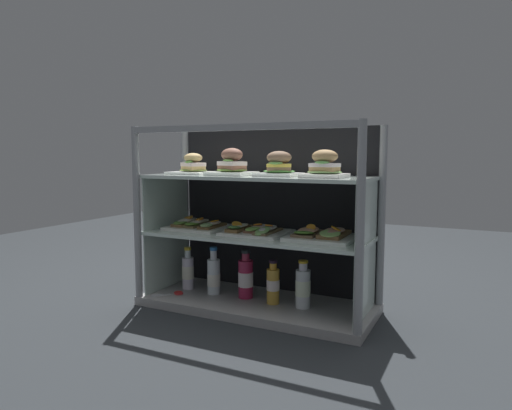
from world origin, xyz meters
TOP-DOWN VIEW (x-y plane):
  - ground_plane at (0.00, 0.00)m, footprint 6.00×6.00m
  - case_base_deck at (0.00, 0.00)m, footprint 1.11×0.44m
  - case_frame at (0.00, 0.11)m, footprint 1.11×0.44m
  - riser_lower_tier at (0.00, 0.00)m, footprint 1.04×0.37m
  - shelf_lower_glass at (0.00, 0.00)m, footprint 1.06×0.38m
  - riser_upper_tier at (0.00, 0.00)m, footprint 1.04×0.37m
  - shelf_upper_glass at (0.00, 0.00)m, footprint 1.06×0.38m
  - plated_roll_sandwich_far_left at (-0.36, 0.02)m, footprint 0.20×0.20m
  - plated_roll_sandwich_far_right at (-0.12, -0.02)m, footprint 0.20×0.20m
  - plated_roll_sandwich_mid_left at (0.12, 0.00)m, footprint 0.18×0.18m
  - plated_roll_sandwich_mid_right at (0.34, -0.04)m, footprint 0.18×0.18m
  - open_sandwich_tray_mid_left at (-0.33, 0.01)m, footprint 0.29×0.26m
  - open_sandwich_tray_mid_right at (-0.00, -0.00)m, footprint 0.29×0.26m
  - open_sandwich_tray_right_of_center at (0.32, 0.00)m, footprint 0.29×0.26m
  - juice_bottle_front_right_end at (-0.40, 0.01)m, footprint 0.06×0.06m
  - juice_bottle_back_right at (-0.23, -0.00)m, footprint 0.06×0.06m
  - juice_bottle_front_middle at (-0.06, 0.01)m, footprint 0.07×0.07m
  - juice_bottle_back_center at (0.09, -0.01)m, footprint 0.06×0.06m
  - juice_bottle_front_fourth at (0.24, -0.00)m, footprint 0.07×0.07m
  - kitchen_scissors at (-0.40, -0.09)m, footprint 0.14×0.14m

SIDE VIEW (x-z plane):
  - ground_plane at x=0.00m, z-range -0.02..0.00m
  - case_base_deck at x=0.00m, z-range 0.00..0.04m
  - kitchen_scissors at x=-0.40m, z-range 0.04..0.05m
  - juice_bottle_back_center at x=0.09m, z-range 0.03..0.23m
  - juice_bottle_front_right_end at x=-0.40m, z-range 0.02..0.24m
  - juice_bottle_back_right at x=-0.23m, z-range 0.01..0.25m
  - juice_bottle_front_fourth at x=0.24m, z-range 0.03..0.24m
  - juice_bottle_front_middle at x=-0.06m, z-range 0.02..0.26m
  - riser_lower_tier at x=0.00m, z-range 0.04..0.34m
  - shelf_lower_glass at x=0.00m, z-range 0.34..0.36m
  - open_sandwich_tray_mid_right at x=0.00m, z-range 0.35..0.41m
  - open_sandwich_tray_mid_left at x=-0.33m, z-range 0.35..0.41m
  - open_sandwich_tray_right_of_center at x=0.32m, z-range 0.35..0.41m
  - case_frame at x=0.00m, z-range 0.04..0.90m
  - riser_upper_tier at x=0.00m, z-range 0.36..0.62m
  - shelf_upper_glass at x=0.00m, z-range 0.62..0.63m
  - plated_roll_sandwich_far_left at x=-0.36m, z-range 0.62..0.72m
  - plated_roll_sandwich_mid_left at x=0.12m, z-range 0.62..0.73m
  - plated_roll_sandwich_mid_right at x=0.34m, z-range 0.62..0.74m
  - plated_roll_sandwich_far_right at x=-0.12m, z-range 0.62..0.75m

